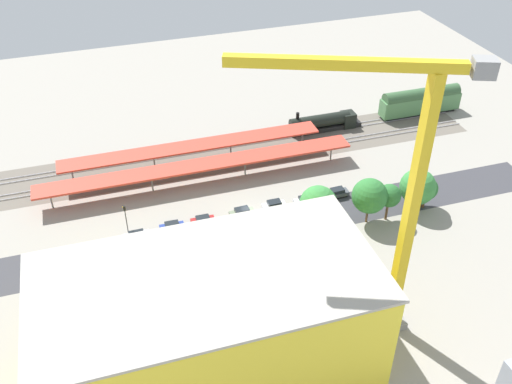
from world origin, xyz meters
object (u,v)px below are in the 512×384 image
at_px(parked_car_3, 242,213).
at_px(street_tree_0, 418,187).
at_px(construction_building, 209,323).
at_px(street_tree_1, 370,196).
at_px(parked_car_2, 274,206).
at_px(street_tree_4, 318,204).
at_px(locomotive, 326,122).
at_px(platform_canopy_near, 199,165).
at_px(parked_car_1, 306,201).
at_px(parked_car_6, 137,236).
at_px(traffic_light, 125,215).
at_px(parked_car_4, 203,221).
at_px(parked_car_5, 172,227).
at_px(street_tree_3, 426,189).
at_px(street_tree_5, 389,196).
at_px(platform_canopy_far, 192,146).
at_px(box_truck_0, 223,263).
at_px(passenger_coach, 421,101).
at_px(tower_crane, 396,186).
at_px(street_tree_2, 265,225).
at_px(parked_car_0, 337,193).

height_order(parked_car_3, street_tree_0, street_tree_0).
distance_m(construction_building, street_tree_1, 38.76).
height_order(parked_car_2, street_tree_4, street_tree_4).
relative_size(locomotive, street_tree_0, 2.04).
height_order(street_tree_1, street_tree_4, street_tree_4).
bearing_deg(platform_canopy_near, street_tree_0, 149.55).
distance_m(parked_car_1, parked_car_6, 30.39).
bearing_deg(street_tree_0, traffic_light, -10.16).
bearing_deg(street_tree_4, construction_building, 40.99).
height_order(parked_car_4, parked_car_5, parked_car_4).
distance_m(locomotive, street_tree_3, 31.62).
relative_size(street_tree_4, street_tree_5, 1.27).
relative_size(locomotive, parked_car_5, 3.83).
relative_size(platform_canopy_far, parked_car_1, 11.65).
relative_size(parked_car_3, street_tree_4, 0.49).
bearing_deg(box_truck_0, locomotive, -132.65).
distance_m(passenger_coach, parked_car_1, 44.52).
bearing_deg(parked_car_6, tower_crane, 135.23).
bearing_deg(tower_crane, parked_car_5, -51.90).
bearing_deg(parked_car_4, parked_car_3, -179.51).
xyz_separation_m(street_tree_4, traffic_light, (30.29, -9.32, -1.76)).
bearing_deg(parked_car_1, box_truck_0, 32.88).
bearing_deg(parked_car_4, traffic_light, -7.00).
distance_m(passenger_coach, parked_car_6, 72.13).
xyz_separation_m(locomotive, street_tree_4, (15.61, 31.61, 3.95)).
bearing_deg(parked_car_5, locomotive, -148.51).
xyz_separation_m(parked_car_1, parked_car_5, (24.34, -0.11, 0.00)).
relative_size(street_tree_2, traffic_light, 1.25).
bearing_deg(parked_car_2, tower_crane, 98.35).
height_order(tower_crane, box_truck_0, tower_crane).
relative_size(parked_car_1, street_tree_3, 0.72).
bearing_deg(platform_canopy_near, street_tree_3, 150.87).
xyz_separation_m(parked_car_3, street_tree_2, (-1.05, 8.98, 4.01)).
bearing_deg(street_tree_3, parked_car_0, -30.00).
height_order(parked_car_2, street_tree_3, street_tree_3).
distance_m(box_truck_0, traffic_light, 18.84).
bearing_deg(tower_crane, street_tree_0, -131.97).
bearing_deg(locomotive, street_tree_1, 78.76).
bearing_deg(parked_car_3, parked_car_0, -178.99).
bearing_deg(box_truck_0, street_tree_1, -171.22).
height_order(parked_car_0, tower_crane, tower_crane).
bearing_deg(parked_car_2, parked_car_3, 3.26).
xyz_separation_m(platform_canopy_near, street_tree_2, (-5.50, 21.73, 1.02)).
distance_m(parked_car_2, street_tree_5, 20.01).
xyz_separation_m(parked_car_1, street_tree_1, (-8.02, 8.00, 4.78)).
distance_m(platform_canopy_far, street_tree_4, 30.84).
relative_size(parked_car_6, street_tree_0, 0.56).
xyz_separation_m(tower_crane, traffic_light, (29.95, -30.40, -19.56)).
xyz_separation_m(tower_crane, street_tree_1, (-9.63, -20.89, -18.08)).
relative_size(parked_car_0, street_tree_4, 0.47).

